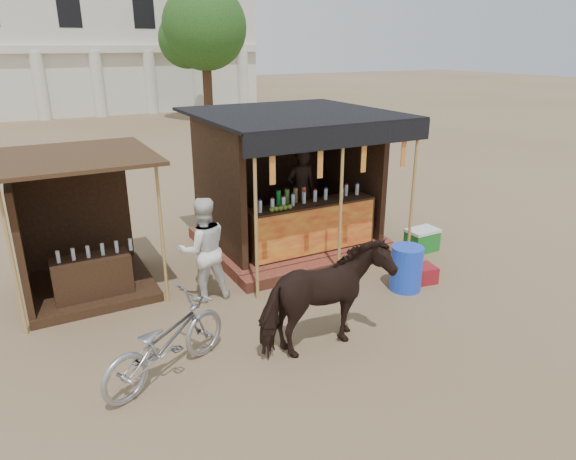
# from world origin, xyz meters

# --- Properties ---
(ground) EXTENTS (120.00, 120.00, 0.00)m
(ground) POSITION_xyz_m (0.00, 0.00, 0.00)
(ground) COLOR #846B4C
(ground) RESTS_ON ground
(main_stall) EXTENTS (3.60, 3.61, 2.78)m
(main_stall) POSITION_xyz_m (1.02, 3.36, 1.03)
(main_stall) COLOR #994732
(main_stall) RESTS_ON ground
(secondary_stall) EXTENTS (2.40, 2.40, 2.38)m
(secondary_stall) POSITION_xyz_m (-3.17, 3.24, 0.85)
(secondary_stall) COLOR #3A2515
(secondary_stall) RESTS_ON ground
(cow) EXTENTS (1.87, 0.94, 1.54)m
(cow) POSITION_xyz_m (-0.42, -0.25, 0.77)
(cow) COLOR black
(cow) RESTS_ON ground
(motorbike) EXTENTS (2.01, 1.41, 1.00)m
(motorbike) POSITION_xyz_m (-2.50, 0.18, 0.50)
(motorbike) COLOR #9798A0
(motorbike) RESTS_ON ground
(bystander) EXTENTS (0.88, 0.70, 1.74)m
(bystander) POSITION_xyz_m (-1.35, 2.00, 0.87)
(bystander) COLOR white
(bystander) RESTS_ON ground
(blue_barrel) EXTENTS (0.68, 0.68, 0.78)m
(blue_barrel) POSITION_xyz_m (1.80, 0.68, 0.39)
(blue_barrel) COLOR blue
(blue_barrel) RESTS_ON ground
(red_crate) EXTENTS (0.46, 0.47, 0.30)m
(red_crate) POSITION_xyz_m (2.28, 0.76, 0.15)
(red_crate) COLOR maroon
(red_crate) RESTS_ON ground
(cooler) EXTENTS (0.65, 0.46, 0.46)m
(cooler) POSITION_xyz_m (3.27, 1.89, 0.23)
(cooler) COLOR #1B7B25
(cooler) RESTS_ON ground
(background_building) EXTENTS (26.00, 7.45, 8.18)m
(background_building) POSITION_xyz_m (-2.00, 29.94, 3.98)
(background_building) COLOR silver
(background_building) RESTS_ON ground
(tree) EXTENTS (4.50, 4.40, 7.00)m
(tree) POSITION_xyz_m (5.81, 22.14, 4.63)
(tree) COLOR #382314
(tree) RESTS_ON ground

